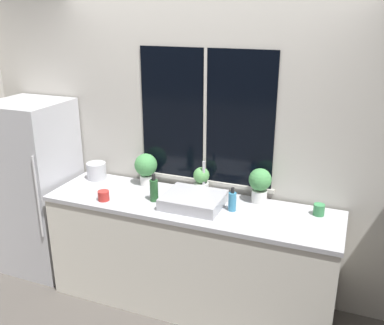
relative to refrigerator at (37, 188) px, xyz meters
name	(u,v)px	position (x,y,z in m)	size (l,w,h in m)	color
ground_plane	(176,324)	(1.54, -0.34, -0.81)	(14.00, 14.00, 0.00)	#4C4742
wall_back	(206,140)	(1.54, 0.35, 0.54)	(8.00, 0.09, 2.70)	#BCB7AD
wall_left	(59,102)	(-0.60, 1.16, 0.54)	(0.06, 7.00, 2.70)	#BCB7AD
counter	(190,255)	(1.54, -0.03, -0.35)	(2.36, 0.64, 0.93)	silver
refrigerator	(37,188)	(0.00, 0.00, 0.00)	(0.63, 0.63, 1.63)	#B7B7BC
sink	(194,200)	(1.58, -0.04, 0.16)	(0.46, 0.44, 0.29)	#ADADB2
potted_plant_left	(146,167)	(1.03, 0.21, 0.28)	(0.20, 0.20, 0.28)	white
potted_plant_center	(201,180)	(1.55, 0.21, 0.23)	(0.13, 0.13, 0.22)	white
potted_plant_right	(260,183)	(2.04, 0.21, 0.28)	(0.18, 0.18, 0.28)	white
soap_bottle	(232,201)	(1.89, -0.02, 0.19)	(0.06, 0.06, 0.19)	teal
bottle_tall	(154,190)	(1.25, -0.08, 0.21)	(0.07, 0.07, 0.23)	#235128
mug_red	(104,196)	(0.87, -0.22, 0.15)	(0.09, 0.09, 0.08)	#B72D28
mug_green	(319,210)	(2.51, 0.15, 0.16)	(0.08, 0.08, 0.09)	#38844C
kettle	(96,170)	(0.56, 0.16, 0.20)	(0.17, 0.17, 0.17)	#B2B2B7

